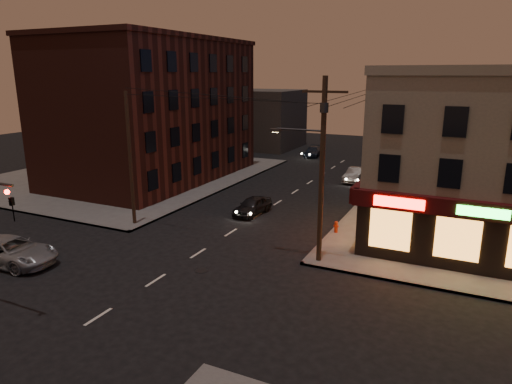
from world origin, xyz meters
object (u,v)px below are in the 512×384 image
Objects in this scene: suv_cross at (11,251)px; sedan_near at (252,206)px; fire_hydrant at (336,226)px; sedan_far at (313,152)px; sedan_mid at (356,175)px.

suv_cross is 1.40× the size of sedan_near.
sedan_far is at bearing 111.65° from fire_hydrant.
sedan_mid is at bearing 78.45° from sedan_near.
sedan_mid is at bearing 99.09° from fire_hydrant.
sedan_far is 28.98m from fire_hydrant.
sedan_near is at bearing 166.58° from fire_hydrant.
suv_cross is at bearing -140.22° from fire_hydrant.
suv_cross is 6.95× the size of fire_hydrant.
sedan_mid reaches higher than sedan_near.
sedan_mid is 5.34× the size of fire_hydrant.
sedan_mid is at bearing -60.95° from sedan_far.
suv_cross reaches higher than fire_hydrant.
sedan_mid is 14.03m from sedan_far.
sedan_far reaches higher than fire_hydrant.
sedan_mid is 15.75m from fire_hydrant.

